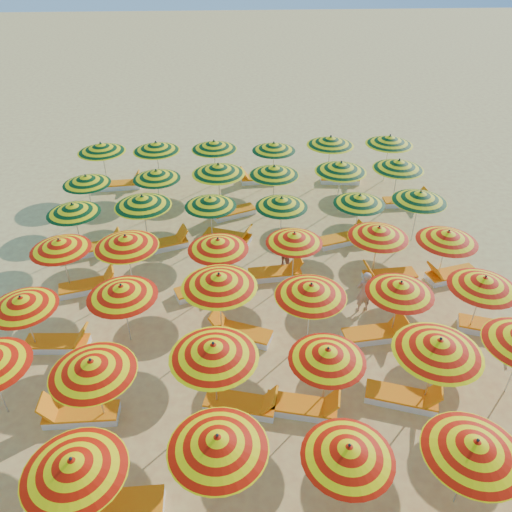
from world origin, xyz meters
The scene contains 64 objects.
ground centered at (0.00, 0.00, 0.00)m, with size 120.00×120.00×0.00m, color #EBCD68.
umbrella_7 centered at (-3.64, -6.16, 1.78)m, with size 2.49×2.49×2.03m.
umbrella_8 centered at (-1.10, -5.85, 1.80)m, with size 2.16×2.16×2.04m.
umbrella_9 centered at (1.30, -6.09, 1.65)m, with size 2.33×2.33×1.87m.
umbrella_10 centered at (3.59, -6.23, 1.78)m, with size 2.46×2.46×2.03m.
umbrella_13 centered at (-3.80, -3.80, 1.79)m, with size 2.45×2.45×2.03m.
umbrella_14 centered at (-1.19, -3.57, 1.88)m, with size 2.57×2.57×2.14m.
umbrella_15 centered at (1.36, -3.63, 1.66)m, with size 2.05×2.05×1.88m.
umbrella_16 centered at (3.82, -3.75, 1.89)m, with size 2.05×2.05×2.15m.
umbrella_18 centered at (-6.11, -1.32, 1.65)m, with size 2.27×2.27×1.87m.
umbrella_19 centered at (-3.61, -1.11, 1.73)m, with size 2.41×2.41×1.97m.
umbrella_20 centered at (-1.07, -1.03, 1.90)m, with size 2.33×2.33×2.16m.
umbrella_21 centered at (1.31, -1.44, 1.78)m, with size 2.32×2.32×2.03m.
umbrella_22 centered at (3.71, -1.37, 1.70)m, with size 2.38×2.38×1.93m.
umbrella_23 centered at (5.99, -1.32, 1.73)m, with size 2.38×2.38×1.96m.
umbrella_24 centered at (-5.84, 1.34, 1.68)m, with size 2.35×2.35×1.91m.
umbrella_25 centered at (-3.84, 1.21, 1.81)m, with size 2.24×2.24×2.06m.
umbrella_26 centered at (-1.11, 1.03, 1.72)m, with size 2.22×2.22×1.95m.
umbrella_27 centered at (1.23, 1.35, 1.65)m, with size 2.35×2.35×1.87m.
umbrella_28 centered at (3.85, 1.34, 1.76)m, with size 1.95×1.95×2.00m.
umbrella_29 centered at (5.90, 1.00, 1.74)m, with size 2.14×2.14×1.98m.
umbrella_30 centered at (-6.00, 3.61, 1.68)m, with size 2.30×2.30×1.91m.
umbrella_31 centered at (-3.67, 3.74, 1.83)m, with size 2.12×2.12×2.08m.
umbrella_32 centered at (-1.38, 3.82, 1.68)m, with size 2.31×2.31×1.91m.
umbrella_33 centered at (1.07, 3.60, 1.70)m, with size 2.35×2.35×1.93m.
umbrella_34 centered at (3.81, 3.68, 1.68)m, with size 2.10×2.10×1.91m.
umbrella_35 centered at (5.91, 3.58, 1.78)m, with size 2.29×2.29×2.02m.
umbrella_36 centered at (-6.06, 5.90, 1.67)m, with size 2.09×2.09×1.89m.
umbrella_37 centered at (-3.46, 6.14, 1.69)m, with size 2.19×2.19×1.92m.
umbrella_38 centered at (-1.10, 6.02, 1.91)m, with size 2.30×2.30×2.17m.
umbrella_39 centered at (1.03, 5.99, 1.80)m, with size 2.47×2.47×2.05m.
umbrella_40 centered at (3.61, 6.00, 1.87)m, with size 2.17×2.17×2.13m.
umbrella_41 centered at (5.91, 6.13, 1.86)m, with size 2.05×2.05×2.11m.
umbrella_42 centered at (-5.99, 8.60, 1.86)m, with size 2.01×2.01×2.11m.
umbrella_43 centered at (-3.71, 8.60, 1.85)m, with size 2.23×2.23×2.10m.
umbrella_44 centered at (-1.28, 8.69, 1.82)m, with size 2.46×2.46×2.07m.
umbrella_45 centered at (1.26, 8.56, 1.73)m, with size 2.13×2.13×1.97m.
umbrella_46 centered at (3.70, 8.65, 1.90)m, with size 2.37×2.37×2.16m.
umbrella_47 centered at (6.26, 8.60, 1.90)m, with size 2.71×2.71×2.16m.
lounger_4 centered at (-3.14, -5.97, 0.15)m, with size 1.74×0.62×0.69m.
lounger_5 centered at (-4.40, -3.71, 0.15)m, with size 1.74×0.59×0.69m.
lounger_6 centered at (-0.59, -3.66, 0.15)m, with size 1.82×0.99×0.69m.
lounger_7 centered at (0.86, -3.83, 0.15)m, with size 1.82×0.97×0.69m.
lounger_8 centered at (3.32, -3.70, 0.15)m, with size 1.83×1.11×0.69m.
lounger_9 centered at (-5.51, -1.28, 0.15)m, with size 1.76×0.68×0.69m.
lounger_10 centered at (-0.56, -1.16, 0.15)m, with size 1.82×1.21×0.69m.
lounger_11 centered at (3.21, -1.45, 0.15)m, with size 1.78×0.76×0.69m.
lounger_12 centered at (6.59, -1.41, 0.15)m, with size 1.83×1.14×0.69m.
lounger_13 centered at (-5.25, 1.27, 0.15)m, with size 1.82×1.01×0.69m.
lounger_14 centered at (-1.61, 0.91, 0.15)m, with size 1.83×1.15×0.69m.
lounger_15 centered at (0.73, 1.60, 0.15)m, with size 1.78×0.74×0.69m.
lounger_16 centered at (4.35, 1.22, 0.15)m, with size 1.77×0.70×0.69m.
lounger_17 centered at (6.40, 1.15, 0.15)m, with size 1.82×0.99×0.69m.
lounger_18 centered at (-5.40, 3.51, 0.15)m, with size 1.83×1.09×0.69m.
lounger_19 centered at (-3.07, 3.59, 0.15)m, with size 1.83×1.11×0.69m.
lounger_20 centered at (-0.78, 3.95, 0.15)m, with size 1.83×1.16×0.69m.
lounger_21 centered at (3.31, 3.53, 0.15)m, with size 1.83×1.05×0.69m.
lounger_22 centered at (-0.59, 5.77, 0.15)m, with size 1.82×1.21×0.69m.
lounger_23 centered at (6.51, 6.27, 0.15)m, with size 1.74×0.61×0.69m.
lounger_24 centered at (-5.39, 8.56, 0.15)m, with size 1.78×0.73×0.69m.
lounger_25 centered at (0.66, 8.77, 0.15)m, with size 1.76×0.68×0.69m.
lounger_26 centered at (4.30, 8.52, 0.15)m, with size 1.79×0.77×0.69m.
beachgoer_a centered at (3.14, -0.21, 0.69)m, with size 0.50×0.33×1.38m, color tan.
beachgoer_b centered at (1.14, 2.26, 0.67)m, with size 0.65×0.51×1.33m, color tan.
Camera 1 is at (-0.74, -11.54, 9.76)m, focal length 35.00 mm.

